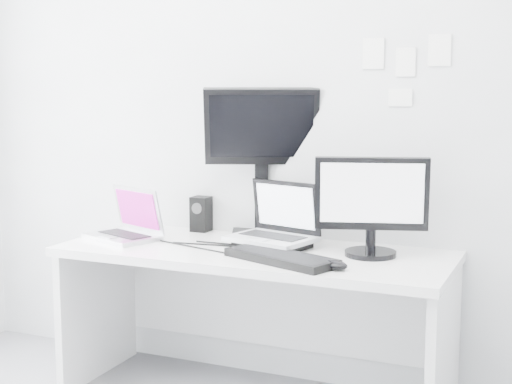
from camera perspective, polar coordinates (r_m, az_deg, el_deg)
back_wall at (r=3.71m, az=2.00°, el=6.12°), size 3.60×0.00×3.60m
desk at (r=3.56m, az=-0.17°, el=-10.12°), size 1.80×0.70×0.73m
macbook at (r=3.72m, az=-10.14°, el=-1.56°), size 0.42×0.37×0.26m
speaker at (r=3.89m, az=-4.17°, el=-1.67°), size 0.10×0.10×0.18m
dell_laptop at (r=3.47m, az=1.11°, el=-1.71°), size 0.44×0.38×0.31m
rear_monitor at (r=3.71m, az=0.42°, el=2.39°), size 0.59×0.40×0.76m
samsung_monitor at (r=3.33m, az=8.72°, el=-0.98°), size 0.54×0.36×0.45m
keyboard at (r=3.22m, az=1.92°, el=-4.99°), size 0.55×0.35×0.03m
mouse at (r=3.10m, az=5.97°, el=-5.51°), size 0.14×0.11×0.04m
wall_note_0 at (r=3.56m, az=8.85°, el=10.30°), size 0.10×0.00×0.14m
wall_note_1 at (r=3.52m, az=11.23°, el=9.62°), size 0.09×0.00×0.13m
wall_note_2 at (r=3.50m, az=13.70°, el=10.38°), size 0.10×0.00×0.14m
wall_note_3 at (r=3.53m, az=10.84°, el=7.03°), size 0.11×0.00×0.08m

